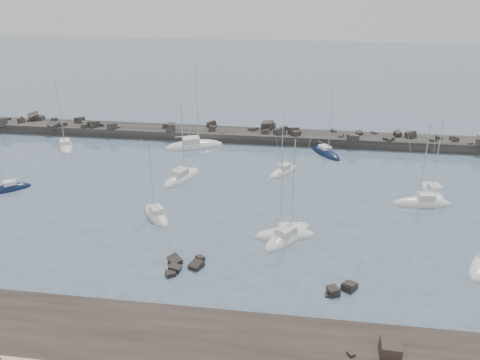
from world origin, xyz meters
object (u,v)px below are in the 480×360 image
sailboat_7 (287,237)px  sailboat_8 (326,153)px  sailboat_4 (194,146)px  sailboat_9 (422,203)px  sailboat_5 (156,216)px  sailboat_6 (283,172)px  sailboat_2 (9,189)px  sailboat_10 (432,193)px  sailboat_13 (285,235)px  sailboat_1 (66,146)px  sailboat_3 (182,178)px

sailboat_7 → sailboat_8: (5.84, 32.08, -0.01)m
sailboat_4 → sailboat_9: 44.15m
sailboat_5 → sailboat_7: (18.58, -3.23, -0.01)m
sailboat_5 → sailboat_6: size_ratio=1.03×
sailboat_2 → sailboat_10: sailboat_10 is taller
sailboat_2 → sailboat_6: size_ratio=0.94×
sailboat_7 → sailboat_8: sailboat_7 is taller
sailboat_9 → sailboat_4: bearing=152.9°
sailboat_10 → sailboat_13: size_ratio=1.01×
sailboat_5 → sailboat_9: (37.99, 9.20, 0.00)m
sailboat_9 → sailboat_10: sailboat_9 is taller
sailboat_1 → sailboat_9: (64.51, -16.54, 0.02)m
sailboat_5 → sailboat_8: size_ratio=0.91×
sailboat_3 → sailboat_1: bearing=155.5°
sailboat_4 → sailboat_9: (39.31, -20.10, 0.00)m
sailboat_10 → sailboat_13: (-22.17, -16.22, -0.00)m
sailboat_1 → sailboat_10: size_ratio=1.09×
sailboat_7 → sailboat_13: 0.51m
sailboat_7 → sailboat_10: size_ratio=1.12×
sailboat_5 → sailboat_4: bearing=92.6°
sailboat_7 → sailboat_1: bearing=147.3°
sailboat_8 → sailboat_7: bearing=-100.3°
sailboat_4 → sailboat_7: size_ratio=1.27×
sailboat_6 → sailboat_9: bearing=-23.9°
sailboat_2 → sailboat_8: 55.45m
sailboat_4 → sailboat_10: size_ratio=1.43×
sailboat_3 → sailboat_8: bearing=32.3°
sailboat_6 → sailboat_4: bearing=149.5°
sailboat_1 → sailboat_2: size_ratio=1.29×
sailboat_3 → sailboat_4: bearing=95.7°
sailboat_10 → sailboat_13: bearing=-143.8°
sailboat_6 → sailboat_8: 12.75m
sailboat_4 → sailboat_9: sailboat_4 is taller
sailboat_5 → sailboat_13: sailboat_13 is taller
sailboat_6 → sailboat_7: sailboat_7 is taller
sailboat_5 → sailboat_8: (24.42, 28.85, -0.02)m
sailboat_2 → sailboat_5: (25.88, -5.50, 0.02)m
sailboat_2 → sailboat_3: sailboat_3 is taller
sailboat_3 → sailboat_2: bearing=-162.9°
sailboat_4 → sailboat_5: sailboat_4 is taller
sailboat_5 → sailboat_9: sailboat_9 is taller
sailboat_3 → sailboat_9: 37.99m
sailboat_5 → sailboat_8: 37.80m
sailboat_1 → sailboat_10: bearing=-10.5°
sailboat_2 → sailboat_6: (42.76, 13.06, -0.00)m
sailboat_3 → sailboat_6: (16.64, 5.01, -0.02)m
sailboat_7 → sailboat_8: 32.60m
sailboat_1 → sailboat_6: 44.00m
sailboat_1 → sailboat_2: (0.64, -20.24, 0.00)m
sailboat_1 → sailboat_5: (26.52, -25.74, 0.02)m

